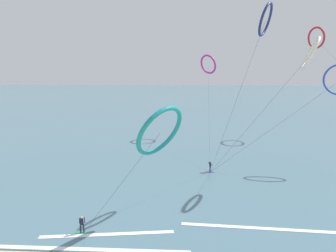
{
  "coord_description": "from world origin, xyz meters",
  "views": [
    {
      "loc": [
        1.87,
        -13.11,
        15.38
      ],
      "look_at": [
        0.0,
        23.6,
        7.73
      ],
      "focal_mm": 31.9,
      "sensor_mm": 36.0,
      "label": 1
    }
  ],
  "objects_px": {
    "kite_teal": "(160,131)",
    "kite_crimson": "(316,38)",
    "kite_ivory": "(311,53)",
    "kite_navy": "(265,20)",
    "kite_magenta": "(208,64)",
    "surfer_violet": "(210,167)",
    "surfer_emerald": "(82,226)"
  },
  "relations": [
    {
      "from": "kite_magenta",
      "to": "kite_navy",
      "type": "distance_m",
      "value": 29.42
    },
    {
      "from": "kite_teal",
      "to": "kite_navy",
      "type": "distance_m",
      "value": 18.15
    },
    {
      "from": "kite_magenta",
      "to": "kite_crimson",
      "type": "xyz_separation_m",
      "value": [
        22.54,
        1.99,
        5.45
      ]
    },
    {
      "from": "surfer_emerald",
      "to": "kite_ivory",
      "type": "bearing_deg",
      "value": -170.39
    },
    {
      "from": "kite_magenta",
      "to": "surfer_violet",
      "type": "bearing_deg",
      "value": 133.89
    },
    {
      "from": "kite_navy",
      "to": "kite_magenta",
      "type": "bearing_deg",
      "value": -146.0
    },
    {
      "from": "surfer_violet",
      "to": "kite_ivory",
      "type": "height_order",
      "value": "kite_ivory"
    },
    {
      "from": "surfer_emerald",
      "to": "surfer_violet",
      "type": "bearing_deg",
      "value": -148.0
    },
    {
      "from": "surfer_violet",
      "to": "surfer_emerald",
      "type": "distance_m",
      "value": 21.17
    },
    {
      "from": "kite_teal",
      "to": "kite_crimson",
      "type": "relative_size",
      "value": 0.28
    },
    {
      "from": "kite_ivory",
      "to": "surfer_violet",
      "type": "bearing_deg",
      "value": -87.77
    },
    {
      "from": "kite_magenta",
      "to": "kite_ivory",
      "type": "bearing_deg",
      "value": 158.5
    },
    {
      "from": "surfer_violet",
      "to": "kite_teal",
      "type": "distance_m",
      "value": 18.21
    },
    {
      "from": "kite_ivory",
      "to": "kite_magenta",
      "type": "xyz_separation_m",
      "value": [
        -10.32,
        26.03,
        -1.35
      ]
    },
    {
      "from": "kite_ivory",
      "to": "kite_crimson",
      "type": "relative_size",
      "value": 0.44
    },
    {
      "from": "kite_ivory",
      "to": "kite_crimson",
      "type": "bearing_deg",
      "value": 172.3
    },
    {
      "from": "kite_ivory",
      "to": "kite_navy",
      "type": "distance_m",
      "value": 7.82
    },
    {
      "from": "kite_teal",
      "to": "surfer_violet",
      "type": "bearing_deg",
      "value": -163.83
    },
    {
      "from": "kite_magenta",
      "to": "kite_crimson",
      "type": "distance_m",
      "value": 23.27
    },
    {
      "from": "kite_ivory",
      "to": "kite_crimson",
      "type": "distance_m",
      "value": 30.84
    },
    {
      "from": "kite_ivory",
      "to": "kite_navy",
      "type": "height_order",
      "value": "kite_navy"
    },
    {
      "from": "kite_crimson",
      "to": "kite_navy",
      "type": "bearing_deg",
      "value": 125.76
    },
    {
      "from": "kite_ivory",
      "to": "kite_teal",
      "type": "xyz_separation_m",
      "value": [
        -17.6,
        -12.06,
        -7.23
      ]
    },
    {
      "from": "surfer_violet",
      "to": "kite_crimson",
      "type": "height_order",
      "value": "kite_crimson"
    },
    {
      "from": "kite_crimson",
      "to": "kite_teal",
      "type": "bearing_deg",
      "value": 120.34
    },
    {
      "from": "surfer_violet",
      "to": "kite_teal",
      "type": "xyz_separation_m",
      "value": [
        -6.06,
        -14.86,
        8.61
      ]
    },
    {
      "from": "surfer_violet",
      "to": "kite_magenta",
      "type": "distance_m",
      "value": 27.41
    },
    {
      "from": "kite_teal",
      "to": "kite_crimson",
      "type": "bearing_deg",
      "value": -178.26
    },
    {
      "from": "kite_magenta",
      "to": "kite_teal",
      "type": "xyz_separation_m",
      "value": [
        -7.28,
        -38.09,
        -5.88
      ]
    },
    {
      "from": "surfer_emerald",
      "to": "kite_navy",
      "type": "xyz_separation_m",
      "value": [
        18.27,
        11.09,
        19.41
      ]
    },
    {
      "from": "kite_ivory",
      "to": "kite_navy",
      "type": "relative_size",
      "value": 0.85
    },
    {
      "from": "kite_magenta",
      "to": "kite_teal",
      "type": "bearing_deg",
      "value": 126.06
    }
  ]
}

